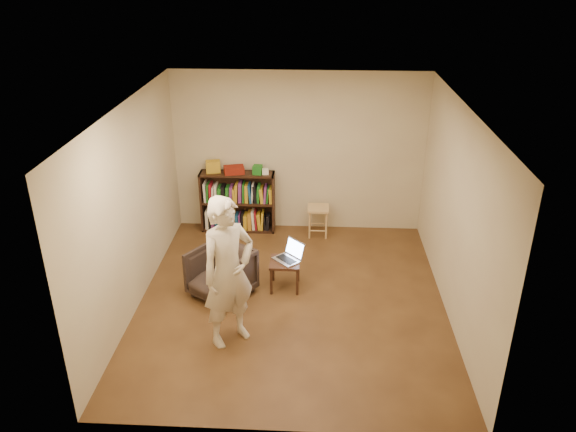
# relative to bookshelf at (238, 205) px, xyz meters

# --- Properties ---
(floor) EXTENTS (4.50, 4.50, 0.00)m
(floor) POSITION_rel_bookshelf_xyz_m (0.98, -2.09, -0.44)
(floor) COLOR #442A16
(floor) RESTS_ON ground
(ceiling) EXTENTS (4.50, 4.50, 0.00)m
(ceiling) POSITION_rel_bookshelf_xyz_m (0.98, -2.09, 2.16)
(ceiling) COLOR silver
(ceiling) RESTS_ON wall_back
(wall_back) EXTENTS (4.00, 0.00, 4.00)m
(wall_back) POSITION_rel_bookshelf_xyz_m (0.98, 0.16, 0.86)
(wall_back) COLOR beige
(wall_back) RESTS_ON floor
(wall_left) EXTENTS (0.00, 4.50, 4.50)m
(wall_left) POSITION_rel_bookshelf_xyz_m (-1.02, -2.09, 0.86)
(wall_left) COLOR beige
(wall_left) RESTS_ON floor
(wall_right) EXTENTS (0.00, 4.50, 4.50)m
(wall_right) POSITION_rel_bookshelf_xyz_m (2.98, -2.09, 0.86)
(wall_right) COLOR beige
(wall_right) RESTS_ON floor
(bookshelf) EXTENTS (1.20, 0.30, 1.00)m
(bookshelf) POSITION_rel_bookshelf_xyz_m (0.00, 0.00, 0.00)
(bookshelf) COLOR black
(bookshelf) RESTS_ON floor
(box_yellow) EXTENTS (0.25, 0.21, 0.18)m
(box_yellow) POSITION_rel_bookshelf_xyz_m (-0.38, 0.01, 0.65)
(box_yellow) COLOR gold
(box_yellow) RESTS_ON bookshelf
(red_cloth) EXTENTS (0.36, 0.30, 0.10)m
(red_cloth) POSITION_rel_bookshelf_xyz_m (-0.04, -0.01, 0.61)
(red_cloth) COLOR maroon
(red_cloth) RESTS_ON bookshelf
(box_green) EXTENTS (0.15, 0.15, 0.14)m
(box_green) POSITION_rel_bookshelf_xyz_m (0.34, -0.04, 0.63)
(box_green) COLOR #1D6D1D
(box_green) RESTS_ON bookshelf
(box_white) EXTENTS (0.11, 0.11, 0.08)m
(box_white) POSITION_rel_bookshelf_xyz_m (0.46, -0.04, 0.60)
(box_white) COLOR white
(box_white) RESTS_ON bookshelf
(stool) EXTENTS (0.34, 0.34, 0.49)m
(stool) POSITION_rel_bookshelf_xyz_m (1.32, -0.15, -0.04)
(stool) COLOR tan
(stool) RESTS_ON floor
(armchair) EXTENTS (1.00, 1.00, 0.67)m
(armchair) POSITION_rel_bookshelf_xyz_m (0.04, -2.00, -0.11)
(armchair) COLOR #2E261F
(armchair) RESTS_ON floor
(side_table) EXTENTS (0.40, 0.40, 0.41)m
(side_table) POSITION_rel_bookshelf_xyz_m (0.87, -1.78, -0.10)
(side_table) COLOR black
(side_table) RESTS_ON floor
(laptop) EXTENTS (0.47, 0.47, 0.25)m
(laptop) POSITION_rel_bookshelf_xyz_m (0.94, -1.71, 0.03)
(laptop) COLOR silver
(laptop) RESTS_ON side_table
(person) EXTENTS (0.79, 0.77, 1.83)m
(person) POSITION_rel_bookshelf_xyz_m (0.30, -2.94, 0.48)
(person) COLOR beige
(person) RESTS_ON floor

